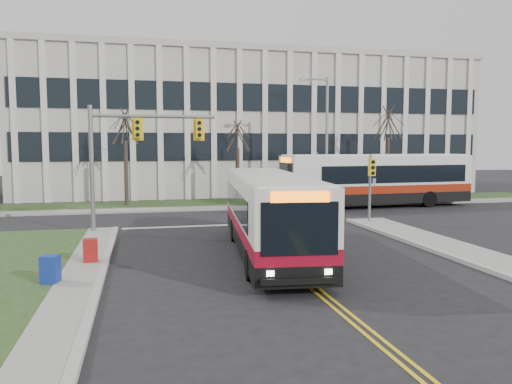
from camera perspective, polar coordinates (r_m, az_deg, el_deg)
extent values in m
plane|color=black|center=(19.19, 2.38, -7.52)|extent=(120.00, 120.00, 0.00)
cube|color=#9E9B93|center=(13.84, -21.29, -12.66)|extent=(1.20, 26.00, 0.14)
cube|color=#9E9B93|center=(34.96, 3.68, -1.61)|extent=(44.00, 1.60, 0.14)
cube|color=#2C431C|center=(37.63, 2.45, -1.13)|extent=(44.00, 5.00, 0.12)
cube|color=beige|center=(49.10, -1.29, 7.31)|extent=(40.00, 16.00, 12.00)
cylinder|color=slate|center=(25.37, -18.26, 2.41)|extent=(0.22, 0.22, 6.20)
cylinder|color=slate|center=(25.29, -11.58, 8.45)|extent=(6.00, 0.16, 0.16)
cube|color=yellow|center=(25.11, -13.38, 7.07)|extent=(0.34, 0.24, 0.92)
cube|color=yellow|center=(25.27, -6.51, 7.17)|extent=(0.34, 0.24, 0.92)
cylinder|color=slate|center=(27.95, 12.88, 0.32)|extent=(0.14, 0.14, 3.80)
cube|color=yellow|center=(27.69, 13.11, 2.75)|extent=(0.34, 0.24, 0.92)
cylinder|color=slate|center=(35.76, 6.93, 1.46)|extent=(0.14, 0.14, 3.80)
cube|color=yellow|center=(35.52, 7.07, 3.37)|extent=(0.34, 0.24, 0.92)
cylinder|color=slate|center=(36.69, 8.08, 5.76)|extent=(0.20, 0.20, 9.20)
cylinder|color=slate|center=(36.69, 6.83, 12.67)|extent=(1.80, 0.14, 0.14)
cube|color=slate|center=(36.39, 5.46, 12.67)|extent=(0.50, 0.25, 0.18)
cylinder|color=slate|center=(36.39, -2.04, -0.65)|extent=(0.08, 0.08, 1.00)
cylinder|color=slate|center=(36.64, -0.20, -0.60)|extent=(0.08, 0.08, 1.00)
cube|color=white|center=(36.45, -1.12, 0.47)|extent=(1.50, 0.12, 1.60)
cylinder|color=#42352B|center=(36.11, -14.62, 2.02)|extent=(0.28, 0.28, 4.62)
cylinder|color=#42352B|center=(36.97, -2.11, 1.85)|extent=(0.28, 0.28, 4.09)
cylinder|color=#42352B|center=(40.77, 14.76, 2.60)|extent=(0.28, 0.28, 4.95)
cube|color=navy|center=(16.50, -22.44, -8.35)|extent=(0.59, 0.56, 0.95)
cube|color=maroon|center=(18.88, -18.39, -6.53)|extent=(0.53, 0.49, 0.95)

